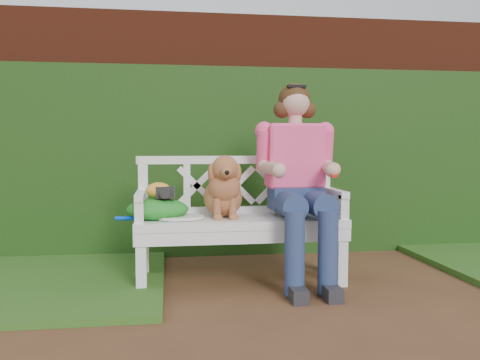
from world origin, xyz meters
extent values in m
plane|color=#4E301D|center=(0.00, 0.00, 0.00)|extent=(60.00, 60.00, 0.00)
cube|color=#5B2212|center=(0.00, 1.90, 1.10)|extent=(10.00, 0.30, 2.20)
cube|color=#234216|center=(0.00, 1.68, 0.85)|extent=(10.00, 0.18, 1.70)
cube|color=black|center=(-1.08, 0.67, 0.67)|extent=(0.14, 0.11, 0.08)
ellipsoid|color=gold|center=(-1.13, 0.69, 0.68)|extent=(0.22, 0.19, 0.11)
camera|label=1|loc=(-1.06, -2.93, 1.01)|focal=38.00mm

